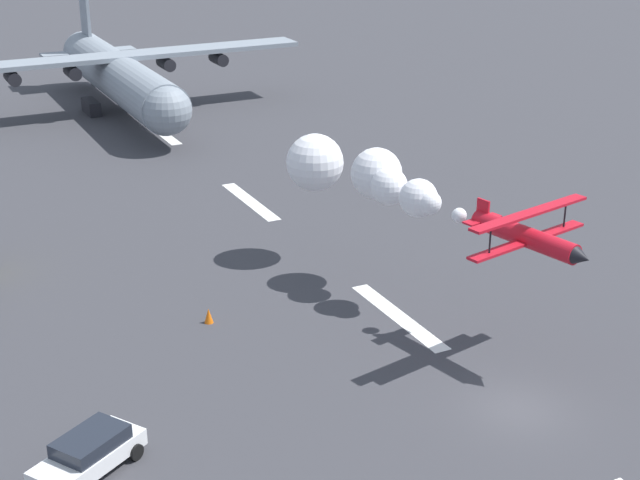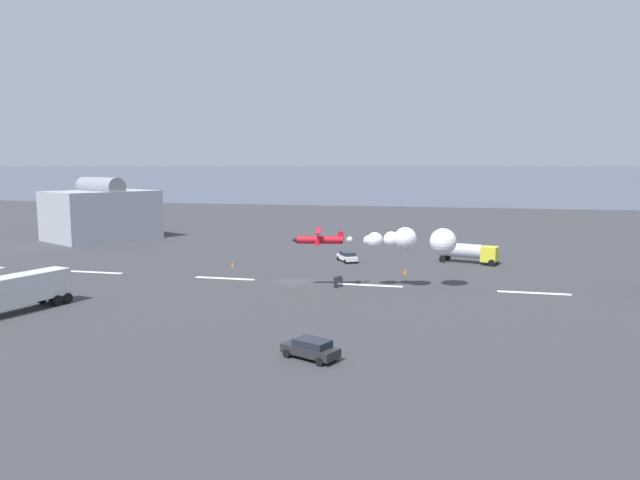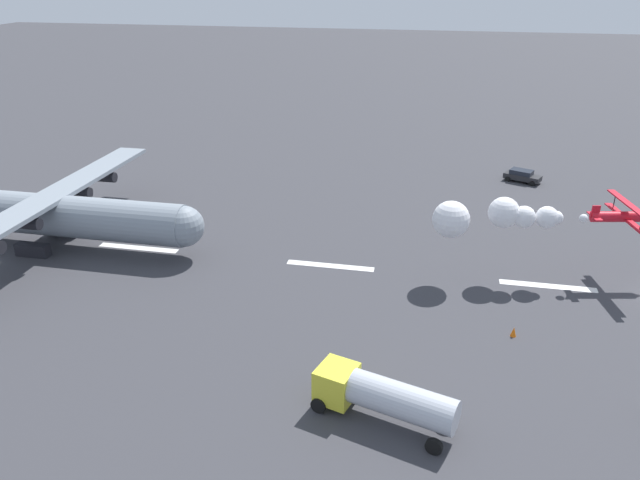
{
  "view_description": "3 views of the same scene",
  "coord_description": "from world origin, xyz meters",
  "px_view_note": "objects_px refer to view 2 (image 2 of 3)",
  "views": [
    {
      "loc": [
        -26.32,
        22.17,
        20.85
      ],
      "look_at": [
        13.53,
        2.27,
        2.98
      ],
      "focal_mm": 53.39,
      "sensor_mm": 36.0,
      "label": 1
    },
    {
      "loc": [
        19.45,
        -68.51,
        14.26
      ],
      "look_at": [
        3.87,
        -2.78,
        5.73
      ],
      "focal_mm": 32.43,
      "sensor_mm": 36.0,
      "label": 2
    },
    {
      "loc": [
        19.21,
        48.77,
        25.05
      ],
      "look_at": [
        29.29,
        0.0,
        2.49
      ],
      "focal_mm": 34.3,
      "sensor_mm": 36.0,
      "label": 3
    }
  ],
  "objects_px": {
    "fuel_tanker_truck": "(469,252)",
    "airport_staff_sedan": "(347,256)",
    "semi_truck_orange": "(7,293)",
    "traffic_cone_far": "(405,271)",
    "stunt_biplane_red": "(409,240)",
    "traffic_cone_near": "(233,264)",
    "followme_car_yellow": "(311,348)"
  },
  "relations": [
    {
      "from": "fuel_tanker_truck",
      "to": "airport_staff_sedan",
      "type": "height_order",
      "value": "fuel_tanker_truck"
    },
    {
      "from": "semi_truck_orange",
      "to": "traffic_cone_far",
      "type": "distance_m",
      "value": 47.11
    },
    {
      "from": "stunt_biplane_red",
      "to": "traffic_cone_near",
      "type": "xyz_separation_m",
      "value": [
        -25.87,
        9.1,
        -5.36
      ]
    },
    {
      "from": "stunt_biplane_red",
      "to": "traffic_cone_far",
      "type": "bearing_deg",
      "value": 97.23
    },
    {
      "from": "fuel_tanker_truck",
      "to": "airport_staff_sedan",
      "type": "distance_m",
      "value": 18.2
    },
    {
      "from": "airport_staff_sedan",
      "to": "semi_truck_orange",
      "type": "bearing_deg",
      "value": -124.22
    },
    {
      "from": "fuel_tanker_truck",
      "to": "traffic_cone_near",
      "type": "height_order",
      "value": "fuel_tanker_truck"
    },
    {
      "from": "semi_truck_orange",
      "to": "followme_car_yellow",
      "type": "distance_m",
      "value": 32.53
    },
    {
      "from": "semi_truck_orange",
      "to": "traffic_cone_far",
      "type": "xyz_separation_m",
      "value": [
        35.78,
        30.6,
        -1.74
      ]
    },
    {
      "from": "stunt_biplane_red",
      "to": "traffic_cone_far",
      "type": "distance_m",
      "value": 10.7
    },
    {
      "from": "traffic_cone_far",
      "to": "airport_staff_sedan",
      "type": "bearing_deg",
      "value": 139.41
    },
    {
      "from": "semi_truck_orange",
      "to": "fuel_tanker_truck",
      "type": "height_order",
      "value": "semi_truck_orange"
    },
    {
      "from": "followme_car_yellow",
      "to": "semi_truck_orange",
      "type": "bearing_deg",
      "value": 169.44
    },
    {
      "from": "fuel_tanker_truck",
      "to": "followme_car_yellow",
      "type": "xyz_separation_m",
      "value": [
        -12.31,
        -47.56,
        -0.93
      ]
    },
    {
      "from": "followme_car_yellow",
      "to": "airport_staff_sedan",
      "type": "bearing_deg",
      "value": 97.19
    },
    {
      "from": "followme_car_yellow",
      "to": "airport_staff_sedan",
      "type": "height_order",
      "value": "same"
    },
    {
      "from": "traffic_cone_far",
      "to": "semi_truck_orange",
      "type": "bearing_deg",
      "value": -139.46
    },
    {
      "from": "followme_car_yellow",
      "to": "traffic_cone_near",
      "type": "bearing_deg",
      "value": 119.79
    },
    {
      "from": "stunt_biplane_red",
      "to": "airport_staff_sedan",
      "type": "relative_size",
      "value": 4.1
    },
    {
      "from": "followme_car_yellow",
      "to": "traffic_cone_far",
      "type": "height_order",
      "value": "followme_car_yellow"
    },
    {
      "from": "fuel_tanker_truck",
      "to": "traffic_cone_far",
      "type": "xyz_separation_m",
      "value": [
        -8.49,
        -11.01,
        -1.36
      ]
    },
    {
      "from": "traffic_cone_near",
      "to": "traffic_cone_far",
      "type": "distance_m",
      "value": 24.7
    },
    {
      "from": "airport_staff_sedan",
      "to": "traffic_cone_near",
      "type": "distance_m",
      "value": 17.31
    },
    {
      "from": "semi_truck_orange",
      "to": "airport_staff_sedan",
      "type": "bearing_deg",
      "value": 55.78
    },
    {
      "from": "semi_truck_orange",
      "to": "traffic_cone_far",
      "type": "bearing_deg",
      "value": 40.54
    },
    {
      "from": "followme_car_yellow",
      "to": "traffic_cone_far",
      "type": "distance_m",
      "value": 36.76
    },
    {
      "from": "traffic_cone_far",
      "to": "fuel_tanker_truck",
      "type": "bearing_deg",
      "value": 52.35
    },
    {
      "from": "airport_staff_sedan",
      "to": "traffic_cone_near",
      "type": "bearing_deg",
      "value": -151.8
    },
    {
      "from": "airport_staff_sedan",
      "to": "traffic_cone_near",
      "type": "height_order",
      "value": "airport_staff_sedan"
    },
    {
      "from": "followme_car_yellow",
      "to": "airport_staff_sedan",
      "type": "distance_m",
      "value": 45.01
    },
    {
      "from": "stunt_biplane_red",
      "to": "semi_truck_orange",
      "type": "relative_size",
      "value": 1.35
    },
    {
      "from": "stunt_biplane_red",
      "to": "semi_truck_orange",
      "type": "height_order",
      "value": "stunt_biplane_red"
    }
  ]
}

